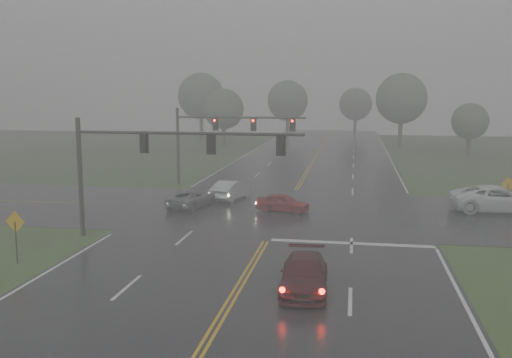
% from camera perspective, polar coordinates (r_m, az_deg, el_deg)
% --- Properties ---
extents(main_road, '(18.00, 160.00, 0.02)m').
position_cam_1_polar(main_road, '(36.22, 2.43, -3.86)').
color(main_road, black).
rests_on(main_road, ground).
extents(cross_street, '(120.00, 14.00, 0.02)m').
position_cam_1_polar(cross_street, '(38.16, 2.82, -3.20)').
color(cross_street, black).
rests_on(cross_street, ground).
extents(stop_bar, '(8.50, 0.50, 0.01)m').
position_cam_1_polar(stop_bar, '(30.51, 9.53, -6.41)').
color(stop_bar, silver).
rests_on(stop_bar, ground).
extents(sedan_maroon, '(2.07, 4.66, 1.33)m').
position_cam_1_polar(sedan_maroon, '(23.45, 4.83, -11.05)').
color(sedan_maroon, '#3C0A10').
rests_on(sedan_maroon, ground).
extents(sedan_red, '(3.75, 2.09, 1.21)m').
position_cam_1_polar(sedan_red, '(37.86, 2.71, -3.30)').
color(sedan_red, maroon).
rests_on(sedan_red, ground).
extents(sedan_silver, '(2.45, 4.50, 1.41)m').
position_cam_1_polar(sedan_silver, '(42.14, -2.49, -2.05)').
color(sedan_silver, silver).
rests_on(sedan_silver, ground).
extents(car_grey, '(3.00, 4.70, 1.21)m').
position_cam_1_polar(car_grey, '(39.63, -6.38, -2.80)').
color(car_grey, slate).
rests_on(car_grey, ground).
extents(pickup_white, '(6.33, 3.21, 1.71)m').
position_cam_1_polar(pickup_white, '(41.09, 23.06, -3.04)').
color(pickup_white, white).
rests_on(pickup_white, ground).
extents(signal_gantry_near, '(12.36, 0.29, 6.53)m').
position_cam_1_polar(signal_gantry_near, '(30.84, -10.89, 2.43)').
color(signal_gantry_near, black).
rests_on(signal_gantry_near, ground).
extents(signal_gantry_far, '(10.92, 0.33, 6.52)m').
position_cam_1_polar(signal_gantry_far, '(47.78, -4.01, 4.75)').
color(signal_gantry_far, black).
rests_on(signal_gantry_far, ground).
extents(sign_diamond_west, '(1.03, 0.20, 2.50)m').
position_cam_1_polar(sign_diamond_west, '(28.59, -22.92, -4.55)').
color(sign_diamond_west, black).
rests_on(sign_diamond_west, ground).
extents(sign_diamond_east, '(0.97, 0.26, 2.38)m').
position_cam_1_polar(sign_diamond_east, '(40.88, 23.89, -0.86)').
color(sign_diamond_east, black).
rests_on(sign_diamond_east, ground).
extents(tree_nw_a, '(5.57, 5.57, 8.19)m').
position_cam_1_polar(tree_nw_a, '(79.49, -3.25, 6.98)').
color(tree_nw_a, '#2F261F').
rests_on(tree_nw_a, ground).
extents(tree_ne_a, '(7.06, 7.06, 10.37)m').
position_cam_1_polar(tree_ne_a, '(82.54, 14.34, 7.79)').
color(tree_ne_a, '#2F261F').
rests_on(tree_ne_a, ground).
extents(tree_n_mid, '(6.53, 6.53, 9.59)m').
position_cam_1_polar(tree_n_mid, '(92.67, 3.18, 7.82)').
color(tree_n_mid, '#2F261F').
rests_on(tree_n_mid, ground).
extents(tree_e_near, '(4.40, 4.40, 6.47)m').
position_cam_1_polar(tree_e_near, '(73.88, 20.61, 5.41)').
color(tree_e_near, '#2F261F').
rests_on(tree_e_near, ground).
extents(tree_nw_b, '(7.29, 7.29, 10.71)m').
position_cam_1_polar(tree_nw_b, '(91.14, -5.52, 8.25)').
color(tree_nw_b, '#2F261F').
rests_on(tree_nw_b, ground).
extents(tree_n_far, '(5.73, 5.73, 8.42)m').
position_cam_1_polar(tree_n_far, '(102.04, 9.92, 7.37)').
color(tree_n_far, '#2F261F').
rests_on(tree_n_far, ground).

